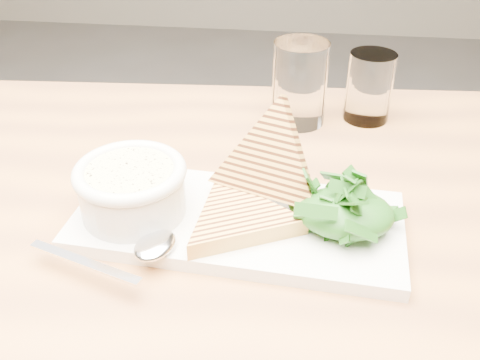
# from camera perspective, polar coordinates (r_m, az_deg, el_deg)

# --- Properties ---
(table_top) EXTENTS (1.17, 0.82, 0.04)m
(table_top) POSITION_cam_1_polar(r_m,az_deg,el_deg) (0.62, 3.31, -6.02)
(table_top) COLOR #B1733B
(table_top) RESTS_ON ground
(table_leg_bl) EXTENTS (0.06, 0.06, 0.72)m
(table_leg_bl) POSITION_cam_1_polar(r_m,az_deg,el_deg) (1.23, -20.67, -7.84)
(table_leg_bl) COLOR #B1733B
(table_leg_bl) RESTS_ON ground
(platter) EXTENTS (0.37, 0.19, 0.02)m
(platter) POSITION_cam_1_polar(r_m,az_deg,el_deg) (0.59, -0.24, -4.45)
(platter) COLOR white
(platter) RESTS_ON table_top
(soup_bowl) EXTENTS (0.11, 0.11, 0.05)m
(soup_bowl) POSITION_cam_1_polar(r_m,az_deg,el_deg) (0.59, -11.37, -1.52)
(soup_bowl) COLOR white
(soup_bowl) RESTS_ON platter
(soup) EXTENTS (0.10, 0.10, 0.01)m
(soup) POSITION_cam_1_polar(r_m,az_deg,el_deg) (0.58, -11.67, 0.72)
(soup) COLOR beige
(soup) RESTS_ON soup_bowl
(bowl_rim) EXTENTS (0.12, 0.12, 0.01)m
(bowl_rim) POSITION_cam_1_polar(r_m,az_deg,el_deg) (0.57, -11.69, 0.89)
(bowl_rim) COLOR white
(bowl_rim) RESTS_ON soup_bowl
(sandwich_flat) EXTENTS (0.20, 0.20, 0.02)m
(sandwich_flat) POSITION_cam_1_polar(r_m,az_deg,el_deg) (0.57, -0.22, -4.12)
(sandwich_flat) COLOR gold
(sandwich_flat) RESTS_ON platter
(sandwich_lean) EXTENTS (0.19, 0.18, 0.17)m
(sandwich_lean) POSITION_cam_1_polar(r_m,az_deg,el_deg) (0.58, 3.14, 1.91)
(sandwich_lean) COLOR gold
(sandwich_lean) RESTS_ON sandwich_flat
(salad_base) EXTENTS (0.10, 0.08, 0.04)m
(salad_base) POSITION_cam_1_polar(r_m,az_deg,el_deg) (0.57, 11.17, -3.46)
(salad_base) COLOR #154B14
(salad_base) RESTS_ON platter
(arugula_pile) EXTENTS (0.11, 0.10, 0.05)m
(arugula_pile) POSITION_cam_1_polar(r_m,az_deg,el_deg) (0.56, 11.25, -2.85)
(arugula_pile) COLOR #255817
(arugula_pile) RESTS_ON platter
(spoon_bowl) EXTENTS (0.05, 0.06, 0.01)m
(spoon_bowl) POSITION_cam_1_polar(r_m,az_deg,el_deg) (0.55, -9.04, -6.86)
(spoon_bowl) COLOR silver
(spoon_bowl) RESTS_ON platter
(spoon_handle) EXTENTS (0.12, 0.05, 0.00)m
(spoon_handle) POSITION_cam_1_polar(r_m,az_deg,el_deg) (0.54, -16.28, -8.40)
(spoon_handle) COLOR silver
(spoon_handle) RESTS_ON platter
(glass_near) EXTENTS (0.08, 0.08, 0.12)m
(glass_near) POSITION_cam_1_polar(r_m,az_deg,el_deg) (0.79, 6.37, 10.21)
(glass_near) COLOR white
(glass_near) RESTS_ON table_top
(glass_far) EXTENTS (0.07, 0.07, 0.10)m
(glass_far) POSITION_cam_1_polar(r_m,az_deg,el_deg) (0.82, 13.63, 9.61)
(glass_far) COLOR white
(glass_far) RESTS_ON table_top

